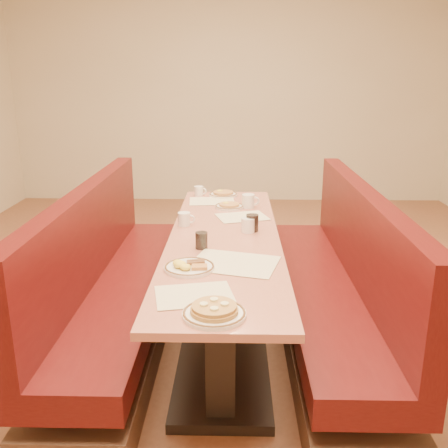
{
  "coord_description": "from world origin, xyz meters",
  "views": [
    {
      "loc": [
        0.07,
        -3.03,
        1.75
      ],
      "look_at": [
        0.0,
        -0.06,
        0.85
      ],
      "focal_mm": 40.0,
      "sensor_mm": 36.0,
      "label": 1
    }
  ],
  "objects_px": {
    "coffee_mug_b": "(185,219)",
    "soda_tumbler_near": "(201,240)",
    "soda_tumbler_mid": "(252,223)",
    "pancake_plate": "(214,312)",
    "coffee_mug_d": "(199,191)",
    "eggs_plate": "(189,267)",
    "booth_right": "(335,293)",
    "coffee_mug_a": "(248,225)",
    "coffee_mug_c": "(249,201)",
    "booth_left": "(114,291)",
    "diner_table": "(224,290)"
  },
  "relations": [
    {
      "from": "pancake_plate",
      "to": "coffee_mug_a",
      "type": "xyz_separation_m",
      "value": [
        0.18,
        1.19,
        0.03
      ]
    },
    {
      "from": "coffee_mug_a",
      "to": "coffee_mug_b",
      "type": "relative_size",
      "value": 1.0
    },
    {
      "from": "booth_right",
      "to": "eggs_plate",
      "type": "relative_size",
      "value": 9.28
    },
    {
      "from": "booth_left",
      "to": "soda_tumbler_mid",
      "type": "xyz_separation_m",
      "value": [
        0.91,
        0.12,
        0.44
      ]
    },
    {
      "from": "soda_tumbler_mid",
      "to": "pancake_plate",
      "type": "bearing_deg",
      "value": -99.37
    },
    {
      "from": "booth_right",
      "to": "coffee_mug_a",
      "type": "relative_size",
      "value": 20.75
    },
    {
      "from": "eggs_plate",
      "to": "coffee_mug_b",
      "type": "relative_size",
      "value": 2.24
    },
    {
      "from": "booth_right",
      "to": "coffee_mug_a",
      "type": "bearing_deg",
      "value": 170.75
    },
    {
      "from": "coffee_mug_c",
      "to": "soda_tumbler_mid",
      "type": "bearing_deg",
      "value": -86.24
    },
    {
      "from": "coffee_mug_c",
      "to": "soda_tumbler_mid",
      "type": "xyz_separation_m",
      "value": [
        0.01,
        -0.61,
        0.0
      ]
    },
    {
      "from": "booth_left",
      "to": "coffee_mug_b",
      "type": "relative_size",
      "value": 20.83
    },
    {
      "from": "pancake_plate",
      "to": "coffee_mug_a",
      "type": "distance_m",
      "value": 1.2
    },
    {
      "from": "soda_tumbler_mid",
      "to": "diner_table",
      "type": "bearing_deg",
      "value": -147.46
    },
    {
      "from": "soda_tumbler_near",
      "to": "coffee_mug_a",
      "type": "bearing_deg",
      "value": 48.78
    },
    {
      "from": "pancake_plate",
      "to": "coffee_mug_d",
      "type": "xyz_separation_m",
      "value": [
        -0.22,
        2.2,
        0.02
      ]
    },
    {
      "from": "coffee_mug_c",
      "to": "soda_tumbler_near",
      "type": "height_order",
      "value": "coffee_mug_c"
    },
    {
      "from": "coffee_mug_b",
      "to": "coffee_mug_a",
      "type": "bearing_deg",
      "value": -14.56
    },
    {
      "from": "diner_table",
      "to": "coffee_mug_d",
      "type": "bearing_deg",
      "value": 102.21
    },
    {
      "from": "diner_table",
      "to": "coffee_mug_d",
      "type": "distance_m",
      "value": 1.2
    },
    {
      "from": "pancake_plate",
      "to": "soda_tumbler_mid",
      "type": "distance_m",
      "value": 1.23
    },
    {
      "from": "coffee_mug_b",
      "to": "coffee_mug_c",
      "type": "distance_m",
      "value": 0.67
    },
    {
      "from": "pancake_plate",
      "to": "eggs_plate",
      "type": "xyz_separation_m",
      "value": [
        -0.16,
        0.53,
        -0.01
      ]
    },
    {
      "from": "diner_table",
      "to": "eggs_plate",
      "type": "height_order",
      "value": "eggs_plate"
    },
    {
      "from": "coffee_mug_b",
      "to": "coffee_mug_c",
      "type": "xyz_separation_m",
      "value": [
        0.45,
        0.49,
        0.01
      ]
    },
    {
      "from": "coffee_mug_d",
      "to": "eggs_plate",
      "type": "bearing_deg",
      "value": -77.27
    },
    {
      "from": "coffee_mug_d",
      "to": "soda_tumbler_near",
      "type": "xyz_separation_m",
      "value": [
        0.11,
        -1.33,
        0.01
      ]
    },
    {
      "from": "coffee_mug_b",
      "to": "coffee_mug_d",
      "type": "xyz_separation_m",
      "value": [
        0.04,
        0.87,
        -0.0
      ]
    },
    {
      "from": "coffee_mug_d",
      "to": "soda_tumbler_near",
      "type": "bearing_deg",
      "value": -74.79
    },
    {
      "from": "pancake_plate",
      "to": "soda_tumbler_near",
      "type": "relative_size",
      "value": 2.75
    },
    {
      "from": "pancake_plate",
      "to": "booth_right",
      "type": "bearing_deg",
      "value": 55.64
    },
    {
      "from": "coffee_mug_b",
      "to": "booth_left",
      "type": "bearing_deg",
      "value": -150.1
    },
    {
      "from": "coffee_mug_b",
      "to": "soda_tumbler_near",
      "type": "xyz_separation_m",
      "value": [
        0.15,
        -0.46,
        0.0
      ]
    },
    {
      "from": "coffee_mug_d",
      "to": "booth_left",
      "type": "bearing_deg",
      "value": -103.64
    },
    {
      "from": "booth_right",
      "to": "coffee_mug_b",
      "type": "bearing_deg",
      "value": 167.1
    },
    {
      "from": "pancake_plate",
      "to": "soda_tumbler_near",
      "type": "distance_m",
      "value": 0.87
    },
    {
      "from": "pancake_plate",
      "to": "coffee_mug_b",
      "type": "relative_size",
      "value": 2.3
    },
    {
      "from": "soda_tumbler_near",
      "to": "soda_tumbler_mid",
      "type": "xyz_separation_m",
      "value": [
        0.31,
        0.35,
        0.01
      ]
    },
    {
      "from": "booth_left",
      "to": "coffee_mug_b",
      "type": "bearing_deg",
      "value": 26.88
    },
    {
      "from": "booth_left",
      "to": "eggs_plate",
      "type": "bearing_deg",
      "value": -45.62
    },
    {
      "from": "coffee_mug_b",
      "to": "coffee_mug_c",
      "type": "bearing_deg",
      "value": 50.5
    },
    {
      "from": "diner_table",
      "to": "booth_left",
      "type": "distance_m",
      "value": 0.73
    },
    {
      "from": "coffee_mug_a",
      "to": "pancake_plate",
      "type": "bearing_deg",
      "value": -123.17
    },
    {
      "from": "coffee_mug_c",
      "to": "soda_tumbler_mid",
      "type": "relative_size",
      "value": 1.22
    },
    {
      "from": "booth_right",
      "to": "eggs_plate",
      "type": "bearing_deg",
      "value": -147.89
    },
    {
      "from": "coffee_mug_c",
      "to": "coffee_mug_d",
      "type": "height_order",
      "value": "coffee_mug_c"
    },
    {
      "from": "booth_left",
      "to": "pancake_plate",
      "type": "height_order",
      "value": "booth_left"
    },
    {
      "from": "soda_tumbler_mid",
      "to": "eggs_plate",
      "type": "bearing_deg",
      "value": -117.52
    },
    {
      "from": "diner_table",
      "to": "coffee_mug_a",
      "type": "bearing_deg",
      "value": 30.91
    },
    {
      "from": "booth_right",
      "to": "coffee_mug_a",
      "type": "height_order",
      "value": "booth_right"
    },
    {
      "from": "booth_right",
      "to": "eggs_plate",
      "type": "height_order",
      "value": "booth_right"
    }
  ]
}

